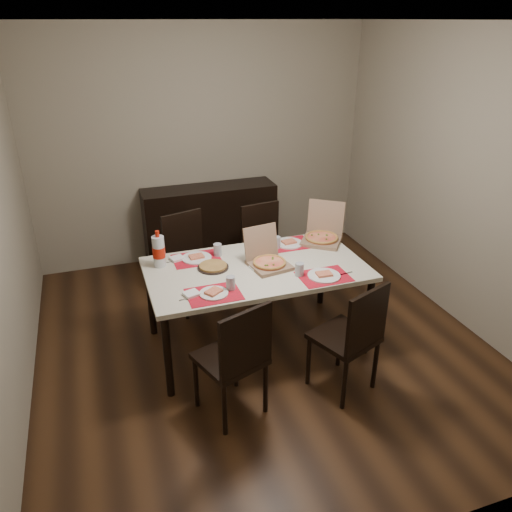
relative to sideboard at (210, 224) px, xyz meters
name	(u,v)px	position (x,y,z in m)	size (l,w,h in m)	color
ground	(261,342)	(0.00, -1.78, -0.46)	(3.80, 4.00, 0.02)	#3D2413
room_walls	(245,137)	(0.00, -1.35, 1.28)	(3.84, 4.02, 2.62)	gray
sideboard	(210,224)	(0.00, 0.00, 0.00)	(1.50, 0.40, 0.90)	black
dining_table	(256,274)	(-0.04, -1.77, 0.23)	(1.80, 1.00, 0.75)	beige
chair_near_left	(236,356)	(-0.47, -2.57, 0.06)	(0.54, 0.54, 0.93)	black
chair_near_right	(352,335)	(0.42, -2.60, 0.06)	(0.54, 0.54, 0.93)	black
chair_far_left	(189,256)	(-0.44, -0.89, 0.06)	(0.52, 0.52, 0.93)	black
chair_far_right	(265,246)	(0.35, -0.90, 0.06)	(0.47, 0.47, 0.93)	black
setting_near_left	(216,291)	(-0.47, -2.08, 0.32)	(0.47, 0.30, 0.11)	red
setting_near_right	(318,274)	(0.37, -2.09, 0.32)	(0.47, 0.30, 0.11)	red
setting_far_left	(200,256)	(-0.45, -1.46, 0.32)	(0.51, 0.30, 0.11)	red
setting_far_right	(286,243)	(0.35, -1.44, 0.32)	(0.49, 0.30, 0.11)	red
napkin_loose	(258,268)	(-0.04, -1.80, 0.31)	(0.12, 0.11, 0.02)	white
pizza_box_center	(268,260)	(0.05, -1.78, 0.35)	(0.35, 0.38, 0.31)	#85654D
pizza_box_right	(322,235)	(0.71, -1.46, 0.36)	(0.49, 0.50, 0.34)	#85654D
faina_plate	(213,267)	(-0.39, -1.67, 0.31)	(0.26, 0.26, 0.03)	black
dip_bowl	(264,257)	(0.07, -1.64, 0.32)	(0.13, 0.13, 0.03)	white
soda_bottle	(159,251)	(-0.79, -1.49, 0.43)	(0.11, 0.11, 0.31)	silver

